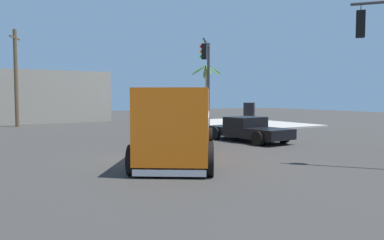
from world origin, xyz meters
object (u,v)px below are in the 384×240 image
Objects in this scene: palm_tree_far at (207,82)px; utility_pole at (16,77)px; pickup_black at (248,129)px; vending_machine_blue at (249,113)px; traffic_light_secondary at (207,73)px; vending_machine_red at (196,112)px; delivery_truck at (179,123)px.

palm_tree_far is 17.08m from utility_pole.
palm_tree_far reaches higher than pickup_black.
palm_tree_far is at bearing 99.34° from vending_machine_blue.
traffic_light_secondary is at bearing -122.76° from palm_tree_far.
pickup_black is 20.75m from utility_pole.
vending_machine_red is 0.34× the size of palm_tree_far.
utility_pole is (-14.87, 4.28, 3.10)m from vending_machine_red.
delivery_truck is 21.67m from utility_pole.
traffic_light_secondary is 1.11× the size of palm_tree_far.
palm_tree_far is 0.68× the size of utility_pole.
utility_pole is at bearing 169.34° from palm_tree_far.
delivery_truck is at bearing -129.12° from traffic_light_secondary.
vending_machine_blue is 0.34× the size of palm_tree_far.
vending_machine_blue is (13.86, 12.53, -0.42)m from delivery_truck.
traffic_light_secondary is at bearing -51.58° from utility_pole.
pickup_black is 14.34m from vending_machine_red.
utility_pole is at bearing 153.97° from vending_machine_blue.
traffic_light_secondary is 10.35m from vending_machine_red.
delivery_truck is 20.18m from vending_machine_red.
vending_machine_red and vending_machine_blue have the same top height.
traffic_light_secondary is 16.71m from utility_pole.
pickup_black is 2.90× the size of vending_machine_red.
utility_pole reaches higher than pickup_black.
traffic_light_secondary is 0.76× the size of utility_pole.
delivery_truck is 7.16m from pickup_black.
vending_machine_blue is at bearing 42.12° from delivery_truck.
utility_pole is (-10.10, 17.80, 3.44)m from pickup_black.
pickup_black is 16.41m from palm_tree_far.
traffic_light_secondary reaches higher than vending_machine_red.
delivery_truck reaches higher than vending_machine_blue.
palm_tree_far reaches higher than vending_machine_red.
utility_pole is (-16.78, 3.16, 0.27)m from palm_tree_far.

